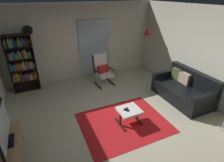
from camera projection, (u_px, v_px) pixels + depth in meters
ground_plane at (117, 119)px, 4.47m from camera, size 7.02×7.02×0.00m
wall_back at (82, 42)px, 6.25m from camera, size 5.60×0.06×2.60m
wall_right at (206, 56)px, 4.87m from camera, size 0.06×6.00×2.60m
glass_door_panel at (94, 48)px, 6.46m from camera, size 1.10×0.01×2.00m
area_rug at (124, 122)px, 4.36m from camera, size 2.08×1.68×0.01m
tv_stand at (10, 148)px, 3.25m from camera, size 0.40×1.17×0.47m
television at (3, 129)px, 3.03m from camera, size 0.20×1.02×0.66m
bookshelf_near_tv at (22, 62)px, 5.42m from camera, size 0.78×0.30×1.80m
leather_sofa at (183, 90)px, 5.22m from camera, size 0.91×1.72×0.86m
lounge_armchair at (103, 69)px, 6.04m from camera, size 0.61×0.69×1.02m
ottoman at (129, 112)px, 4.23m from camera, size 0.54×0.50×0.38m
tv_remote at (127, 109)px, 4.19m from camera, size 0.11×0.14×0.02m
cell_phone at (126, 110)px, 4.17m from camera, size 0.14×0.15×0.01m
floor_lamp_by_shelf at (147, 35)px, 6.28m from camera, size 0.23×0.23×1.81m
wall_clock at (28, 30)px, 5.33m from camera, size 0.29×0.03×0.29m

